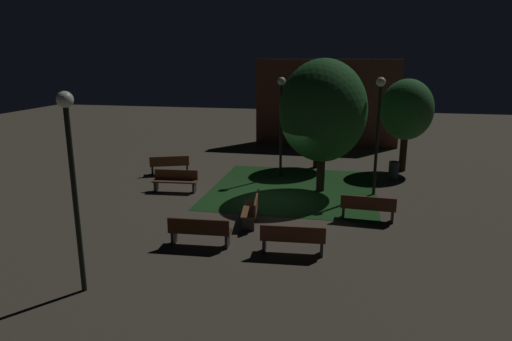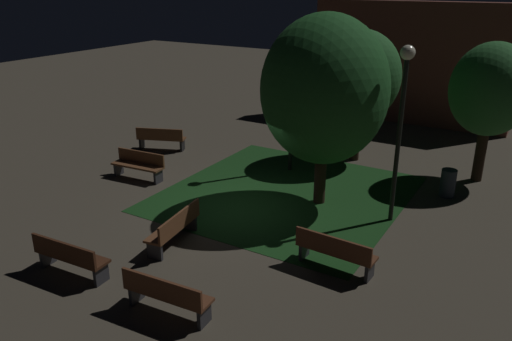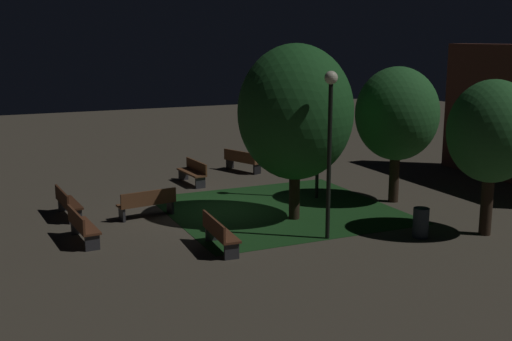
# 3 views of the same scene
# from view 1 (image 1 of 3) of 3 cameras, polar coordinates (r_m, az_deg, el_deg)

# --- Properties ---
(ground_plane) EXTENTS (60.00, 60.00, 0.00)m
(ground_plane) POSITION_cam_1_polar(r_m,az_deg,el_deg) (17.48, 2.19, -3.65)
(ground_plane) COLOR #4C4438
(grass_lawn) EXTENTS (6.71, 6.98, 0.01)m
(grass_lawn) POSITION_cam_1_polar(r_m,az_deg,el_deg) (18.88, 4.74, -2.31)
(grass_lawn) COLOR #194219
(grass_lawn) RESTS_ON ground
(bench_front_right) EXTENTS (1.83, 0.59, 0.88)m
(bench_front_right) POSITION_cam_1_polar(r_m,az_deg,el_deg) (13.23, -7.14, -7.56)
(bench_front_right) COLOR #422314
(bench_front_right) RESTS_ON ground
(bench_by_lamp) EXTENTS (1.83, 0.60, 0.88)m
(bench_by_lamp) POSITION_cam_1_polar(r_m,az_deg,el_deg) (12.66, 4.67, -8.52)
(bench_by_lamp) COLOR brown
(bench_by_lamp) RESTS_ON ground
(bench_corner) EXTENTS (1.83, 0.63, 0.88)m
(bench_corner) POSITION_cam_1_polar(r_m,az_deg,el_deg) (18.64, -10.14, -1.19)
(bench_corner) COLOR brown
(bench_corner) RESTS_ON ground
(bench_path_side) EXTENTS (1.82, 0.58, 0.88)m
(bench_path_side) POSITION_cam_1_polar(r_m,az_deg,el_deg) (15.56, 13.96, -4.50)
(bench_path_side) COLOR brown
(bench_path_side) RESTS_ON ground
(bench_lawn_edge) EXTENTS (0.73, 1.85, 0.88)m
(bench_lawn_edge) POSITION_cam_1_polar(r_m,az_deg,el_deg) (14.99, -0.45, -4.79)
(bench_lawn_edge) COLOR brown
(bench_lawn_edge) RESTS_ON ground
(bench_near_trees) EXTENTS (1.85, 1.11, 0.88)m
(bench_near_trees) POSITION_cam_1_polar(r_m,az_deg,el_deg) (21.41, -10.86, 0.79)
(bench_near_trees) COLOR brown
(bench_near_trees) RESTS_ON ground
(tree_left_canopy) EXTENTS (2.44, 2.44, 4.37)m
(tree_left_canopy) POSITION_cam_1_polar(r_m,az_deg,el_deg) (22.38, 18.50, 7.25)
(tree_left_canopy) COLOR #2D2116
(tree_left_canopy) RESTS_ON ground
(tree_back_right) EXTENTS (3.46, 3.46, 5.31)m
(tree_back_right) POSITION_cam_1_polar(r_m,az_deg,el_deg) (18.07, 8.45, 7.45)
(tree_back_right) COLOR #2D2116
(tree_back_right) RESTS_ON ground
(tree_tall_center) EXTENTS (2.76, 2.76, 4.54)m
(tree_tall_center) POSITION_cam_1_polar(r_m,az_deg,el_deg) (22.13, 7.88, 7.91)
(tree_tall_center) COLOR #2D2116
(tree_tall_center) RESTS_ON ground
(lamp_post_near_wall) EXTENTS (0.36, 0.36, 4.66)m
(lamp_post_near_wall) POSITION_cam_1_polar(r_m,az_deg,el_deg) (10.68, -22.32, 1.20)
(lamp_post_near_wall) COLOR black
(lamp_post_near_wall) RESTS_ON ground
(lamp_post_plaza_west) EXTENTS (0.36, 0.36, 4.61)m
(lamp_post_plaza_west) POSITION_cam_1_polar(r_m,az_deg,el_deg) (18.02, 15.23, 6.61)
(lamp_post_plaza_west) COLOR black
(lamp_post_plaza_west) RESTS_ON ground
(lamp_post_path_center) EXTENTS (0.36, 0.36, 4.49)m
(lamp_post_path_center) POSITION_cam_1_polar(r_m,az_deg,el_deg) (20.18, 3.21, 7.64)
(lamp_post_path_center) COLOR black
(lamp_post_path_center) RESTS_ON ground
(trash_bin) EXTENTS (0.44, 0.44, 0.84)m
(trash_bin) POSITION_cam_1_polar(r_m,az_deg,el_deg) (20.97, 17.00, -0.04)
(trash_bin) COLOR #2D3842
(trash_bin) RESTS_ON ground
(building_wall_backdrop) EXTENTS (8.63, 0.80, 5.20)m
(building_wall_backdrop) POSITION_cam_1_polar(r_m,az_deg,el_deg) (28.18, 8.91, 8.44)
(building_wall_backdrop) COLOR brown
(building_wall_backdrop) RESTS_ON ground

